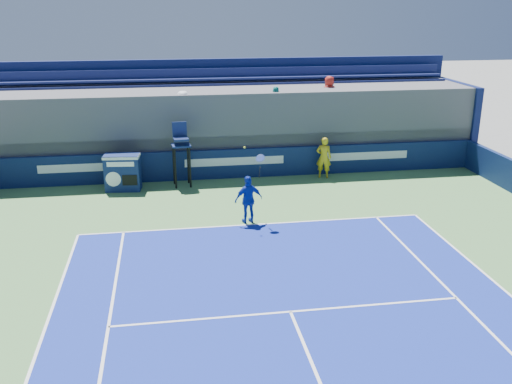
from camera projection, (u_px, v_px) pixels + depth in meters
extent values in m
imported|color=gold|center=(324.00, 157.00, 22.96)|extent=(0.71, 0.58, 1.68)
cube|color=white|center=(254.00, 224.00, 18.33)|extent=(10.97, 0.07, 0.00)
cube|color=white|center=(290.00, 312.00, 13.19)|extent=(8.23, 0.07, 0.00)
cube|color=#0B1942|center=(234.00, 164.00, 23.02)|extent=(20.40, 0.20, 1.20)
cube|color=white|center=(80.00, 168.00, 22.00)|extent=(3.20, 0.01, 0.32)
cube|color=white|center=(235.00, 161.00, 22.89)|extent=(4.00, 0.01, 0.32)
cube|color=white|center=(366.00, 156.00, 23.70)|extent=(3.60, 0.01, 0.32)
cylinder|color=white|center=(326.00, 158.00, 23.45)|extent=(0.44, 0.01, 0.44)
cube|color=#0F1D4E|center=(123.00, 172.00, 21.49)|extent=(1.36, 0.82, 1.40)
cube|color=white|center=(121.00, 156.00, 21.28)|extent=(1.38, 0.85, 0.10)
cylinder|color=white|center=(113.00, 179.00, 21.18)|extent=(0.56, 0.08, 0.56)
cube|color=black|center=(130.00, 180.00, 21.23)|extent=(0.55, 0.07, 0.40)
cube|color=white|center=(120.00, 164.00, 21.01)|extent=(1.00, 0.11, 0.18)
cylinder|color=black|center=(175.00, 169.00, 21.62)|extent=(0.08, 0.08, 1.60)
cylinder|color=black|center=(190.00, 168.00, 21.75)|extent=(0.08, 0.08, 1.60)
cylinder|color=black|center=(174.00, 165.00, 22.14)|extent=(0.08, 0.08, 1.60)
cylinder|color=black|center=(188.00, 164.00, 22.27)|extent=(0.08, 0.08, 1.60)
cube|color=#101F50|center=(181.00, 145.00, 21.68)|extent=(0.76, 0.76, 0.06)
cube|color=#141F4B|center=(181.00, 139.00, 21.51)|extent=(0.59, 0.50, 0.08)
cube|color=#141F4D|center=(179.00, 130.00, 21.74)|extent=(0.55, 0.11, 0.60)
imported|color=#1431A7|center=(249.00, 200.00, 18.27)|extent=(0.98, 0.56, 1.57)
cylinder|color=black|center=(260.00, 172.00, 18.02)|extent=(0.05, 0.16, 0.39)
torus|color=#B8B8BD|center=(260.00, 158.00, 17.81)|extent=(0.31, 0.15, 0.29)
cylinder|color=silver|center=(260.00, 158.00, 17.81)|extent=(0.26, 0.11, 0.24)
sphere|color=#EEF937|center=(245.00, 148.00, 17.58)|extent=(0.07, 0.07, 0.07)
cube|color=#505055|center=(229.00, 127.00, 24.45)|extent=(20.40, 3.60, 3.38)
cube|color=#505055|center=(232.00, 139.00, 23.26)|extent=(20.40, 0.90, 0.55)
cube|color=#151E50|center=(233.00, 128.00, 23.01)|extent=(20.00, 0.45, 0.08)
cube|color=#151E50|center=(232.00, 122.00, 23.18)|extent=(20.00, 0.06, 0.45)
cube|color=#505055|center=(230.00, 122.00, 23.92)|extent=(20.40, 0.90, 0.55)
cube|color=#151E50|center=(230.00, 111.00, 23.68)|extent=(20.00, 0.45, 0.08)
cube|color=#151E50|center=(229.00, 105.00, 23.85)|extent=(20.00, 0.06, 0.45)
cube|color=#505055|center=(227.00, 105.00, 24.59)|extent=(20.40, 0.90, 0.55)
cube|color=#151E50|center=(227.00, 94.00, 24.34)|extent=(20.00, 0.45, 0.08)
cube|color=#151E50|center=(227.00, 89.00, 24.51)|extent=(20.00, 0.06, 0.45)
cube|color=#505055|center=(225.00, 89.00, 25.26)|extent=(20.40, 0.90, 0.55)
cube|color=#151E50|center=(225.00, 79.00, 25.01)|extent=(20.00, 0.45, 0.08)
cube|color=#151E50|center=(224.00, 73.00, 25.18)|extent=(20.00, 0.06, 0.45)
cube|color=#0C1647|center=(224.00, 107.00, 26.11)|extent=(20.80, 0.30, 4.40)
cube|color=#0C1647|center=(454.00, 120.00, 25.98)|extent=(0.30, 3.90, 3.40)
imported|color=silver|center=(184.00, 113.00, 22.55)|extent=(1.19, 0.78, 1.72)
imported|color=teal|center=(276.00, 109.00, 23.09)|extent=(1.15, 0.75, 1.81)
imported|color=#A52017|center=(329.00, 94.00, 24.17)|extent=(0.81, 0.60, 1.53)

